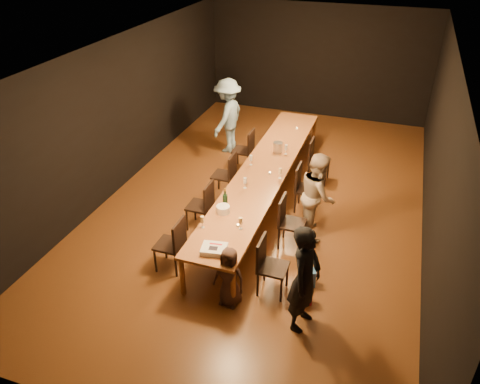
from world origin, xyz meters
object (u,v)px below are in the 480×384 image
(chair_right_2, at_px, (307,189))
(woman_birthday, at_px, (305,279))
(chair_left_2, at_px, (223,175))
(man_blue, at_px, (228,116))
(table, at_px, (265,171))
(chair_right_1, at_px, (292,223))
(ice_bucket, at_px, (278,147))
(chair_left_1, at_px, (200,205))
(chair_right_0, at_px, (273,267))
(plate_stack, at_px, (223,209))
(chair_right_3, at_px, (319,161))
(chair_left_0, at_px, (169,244))
(woman_tan, at_px, (318,195))
(birthday_cake, at_px, (214,249))
(child, at_px, (229,277))
(chair_left_3, at_px, (243,150))
(champagne_bottle, at_px, (225,198))

(chair_right_2, xyz_separation_m, woman_birthday, (0.56, -2.89, 0.34))
(chair_left_2, relative_size, man_blue, 0.53)
(table, distance_m, chair_right_1, 1.49)
(ice_bucket, bearing_deg, table, -93.32)
(chair_right_2, bearing_deg, chair_left_1, -54.78)
(man_blue, bearing_deg, chair_left_2, 23.97)
(chair_left_2, relative_size, woman_birthday, 0.58)
(chair_right_0, bearing_deg, woman_birthday, 48.45)
(chair_right_1, bearing_deg, man_blue, -143.73)
(plate_stack, bearing_deg, chair_right_2, 57.77)
(chair_right_3, distance_m, chair_left_0, 3.98)
(woman_tan, xyz_separation_m, man_blue, (-2.64, 2.67, 0.10))
(birthday_cake, height_order, ice_bucket, ice_bucket)
(woman_birthday, bearing_deg, table, 36.52)
(chair_right_2, height_order, birthday_cake, chair_right_2)
(chair_right_1, relative_size, birthday_cake, 2.30)
(chair_right_3, xyz_separation_m, chair_left_0, (-1.70, -3.60, 0.00))
(chair_right_1, distance_m, plate_stack, 1.21)
(child, bearing_deg, woman_tan, 76.47)
(child, relative_size, birthday_cake, 2.41)
(chair_left_1, bearing_deg, chair_right_3, -35.31)
(chair_left_3, bearing_deg, man_blue, 39.02)
(table, relative_size, chair_right_3, 6.45)
(chair_right_1, xyz_separation_m, chair_right_3, (0.00, 2.40, 0.00))
(plate_stack, bearing_deg, chair_left_0, -131.68)
(champagne_bottle, bearing_deg, chair_left_0, -124.18)
(champagne_bottle, bearing_deg, birthday_cake, -77.01)
(woman_tan, relative_size, man_blue, 0.89)
(birthday_cake, relative_size, champagne_bottle, 1.16)
(chair_right_0, distance_m, chair_right_3, 3.60)
(chair_right_3, distance_m, chair_left_3, 1.70)
(chair_left_1, bearing_deg, plate_stack, -126.90)
(table, relative_size, woman_tan, 3.85)
(champagne_bottle, bearing_deg, woman_birthday, -40.22)
(birthday_cake, bearing_deg, chair_left_3, 93.41)
(chair_left_0, bearing_deg, man_blue, 8.33)
(table, relative_size, man_blue, 3.42)
(woman_tan, xyz_separation_m, birthday_cake, (-1.12, -2.00, 0.01))
(chair_right_3, bearing_deg, plate_stack, -20.19)
(child, bearing_deg, man_blue, 117.99)
(chair_right_3, bearing_deg, ice_bucket, -62.29)
(chair_left_3, height_order, woman_tan, woman_tan)
(chair_right_3, xyz_separation_m, ice_bucket, (-0.80, -0.42, 0.39))
(chair_right_2, bearing_deg, woman_tan, 23.88)
(chair_right_3, relative_size, birthday_cake, 2.30)
(chair_left_3, distance_m, champagne_bottle, 2.81)
(table, xyz_separation_m, chair_right_0, (0.85, -2.40, -0.24))
(chair_right_1, xyz_separation_m, woman_birthday, (0.56, -1.69, 0.34))
(chair_left_3, distance_m, plate_stack, 2.97)
(table, height_order, birthday_cake, birthday_cake)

